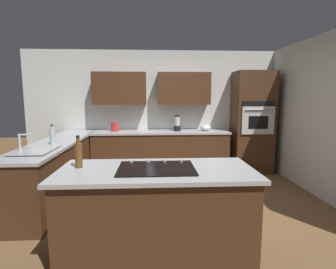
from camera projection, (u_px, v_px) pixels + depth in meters
ground_plane at (171, 205)px, 3.99m from camera, size 14.00×14.00×0.00m
wall_back at (162, 106)px, 5.81m from camera, size 6.00×0.44×2.60m
wall_left at (322, 117)px, 4.23m from camera, size 0.10×4.00×2.60m
lower_cabinets_back at (161, 153)px, 5.62m from camera, size 2.80×0.60×0.86m
countertop_back at (161, 132)px, 5.56m from camera, size 2.84×0.64×0.04m
lower_cabinets_side at (59, 169)px, 4.37m from camera, size 0.60×2.90×0.86m
countertop_side at (57, 142)px, 4.31m from camera, size 0.64×2.94×0.04m
island_base at (157, 213)px, 2.72m from camera, size 1.87×0.81×0.86m
island_top at (156, 171)px, 2.65m from camera, size 1.95×0.89×0.04m
wall_oven at (252, 123)px, 5.63m from camera, size 0.80×0.66×2.14m
sink_unit at (35, 150)px, 3.53m from camera, size 0.46×0.70×0.23m
cooktop at (156, 168)px, 2.66m from camera, size 0.76×0.56×0.03m
blender at (177, 124)px, 5.57m from camera, size 0.15×0.15×0.33m
mixing_bowl at (205, 128)px, 5.61m from camera, size 0.24×0.24×0.13m
kettle at (115, 127)px, 5.51m from camera, size 0.16×0.16×0.19m
dish_soap_bottle at (53, 136)px, 3.99m from camera, size 0.08×0.08×0.30m
oil_bottle at (79, 154)px, 2.68m from camera, size 0.07×0.07×0.33m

